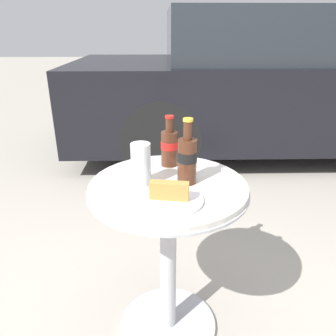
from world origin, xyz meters
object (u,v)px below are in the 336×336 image
(bistro_table, at_px, (168,234))
(parked_car, at_px, (290,86))
(cola_bottle_right, at_px, (169,146))
(drinking_glass, at_px, (141,166))
(lunch_plate_near, at_px, (170,197))
(cola_bottle_left, at_px, (187,158))

(bistro_table, relative_size, parked_car, 0.16)
(cola_bottle_right, height_order, drinking_glass, cola_bottle_right)
(drinking_glass, relative_size, lunch_plate_near, 0.69)
(lunch_plate_near, height_order, parked_car, parked_car)
(bistro_table, distance_m, parked_car, 2.75)
(cola_bottle_right, xyz_separation_m, lunch_plate_near, (-0.01, -0.32, -0.07))
(bistro_table, xyz_separation_m, cola_bottle_left, (0.07, 0.01, 0.32))
(cola_bottle_left, distance_m, parked_car, 2.70)
(cola_bottle_right, bearing_deg, bistro_table, -93.01)
(cola_bottle_left, bearing_deg, bistro_table, -171.98)
(cola_bottle_right, xyz_separation_m, drinking_glass, (-0.11, -0.18, -0.01))
(cola_bottle_left, bearing_deg, cola_bottle_right, 109.08)
(drinking_glass, relative_size, parked_car, 0.03)
(drinking_glass, xyz_separation_m, lunch_plate_near, (0.10, -0.14, -0.05))
(bistro_table, xyz_separation_m, cola_bottle_right, (0.01, 0.18, 0.30))
(cola_bottle_left, bearing_deg, parked_car, 61.85)
(cola_bottle_left, relative_size, drinking_glass, 1.56)
(bistro_table, height_order, cola_bottle_right, cola_bottle_right)
(cola_bottle_left, distance_m, lunch_plate_near, 0.18)
(cola_bottle_left, xyz_separation_m, lunch_plate_near, (-0.07, -0.15, -0.08))
(cola_bottle_left, xyz_separation_m, cola_bottle_right, (-0.06, 0.17, -0.01))
(bistro_table, height_order, lunch_plate_near, lunch_plate_near)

